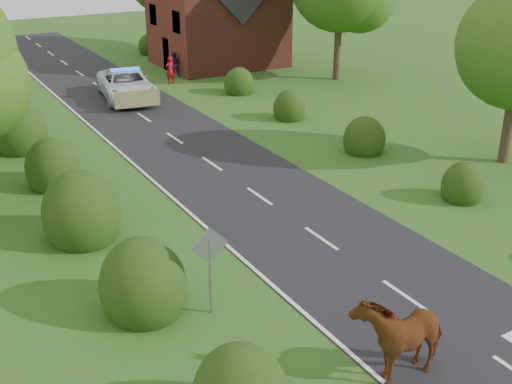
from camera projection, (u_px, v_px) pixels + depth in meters
ground at (405, 296)px, 17.82m from camera, size 120.00×120.00×0.00m
road at (183, 144)px, 29.74m from camera, size 6.00×70.00×0.02m
road_markings at (169, 164)px, 27.35m from camera, size 4.96×70.00×0.01m
hedgerow_left at (58, 179)px, 23.82m from camera, size 2.75×50.41×3.00m
hedgerow_right at (347, 133)px, 29.56m from camera, size 2.10×45.78×2.10m
road_sign at (210, 258)px, 16.45m from camera, size 1.06×0.08×2.53m
house at (217, 10)px, 44.55m from camera, size 8.00×7.40×9.17m
cow at (399, 337)px, 14.63m from camera, size 2.54×1.46×1.75m
police_van at (126, 85)px, 36.88m from camera, size 3.60×6.32×1.80m
pedestrian_red at (170, 70)px, 40.23m from camera, size 0.68×0.49×1.73m
pedestrian_purple at (174, 64)px, 42.14m from camera, size 0.89×0.75×1.62m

